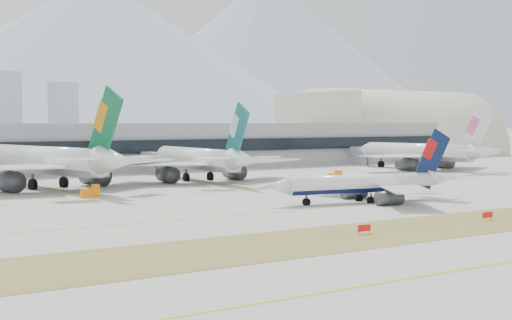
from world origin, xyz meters
TOP-DOWN VIEW (x-y plane):
  - ground at (0.00, 0.00)m, footprint 3000.00×3000.00m
  - taxiing_airliner at (16.73, -2.50)m, footprint 42.03×36.15m
  - widebody_eva at (-25.70, 57.88)m, footprint 63.18×62.83m
  - widebody_cathay at (13.42, 58.41)m, footprint 56.99×55.70m
  - widebody_china_air at (95.36, 58.91)m, footprint 56.05×55.23m
  - terminal at (0.00, 114.84)m, footprint 280.00×43.10m
  - hangar at (154.56, 135.00)m, footprint 91.00×60.00m
  - hold_sign_left at (-10.39, -32.00)m, footprint 2.20×0.15m
  - hold_sign_right at (14.86, -32.00)m, footprint 2.20×0.15m
  - gse_c at (44.62, 41.29)m, footprint 3.55×2.00m
  - gse_b at (-24.64, 34.66)m, footprint 3.55×2.00m

SIDE VIEW (x-z plane):
  - ground at x=0.00m, z-range 0.00..0.00m
  - hangar at x=154.56m, z-range -29.86..30.14m
  - hold_sign_left at x=-10.39m, z-range 0.20..1.55m
  - hold_sign_right at x=14.86m, z-range 0.20..1.55m
  - gse_c at x=44.62m, z-range -0.25..2.35m
  - gse_b at x=-24.64m, z-range -0.25..2.35m
  - taxiing_airliner at x=16.73m, z-range -3.67..10.50m
  - widebody_china_air at x=95.36m, z-range -4.71..15.41m
  - widebody_cathay at x=13.42m, z-range -4.76..15.56m
  - widebody_eva at x=-25.70m, z-range -5.40..17.65m
  - terminal at x=0.00m, z-range 0.00..15.00m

